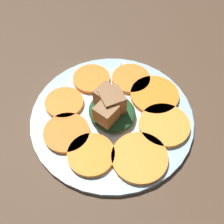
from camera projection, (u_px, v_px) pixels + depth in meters
The scene contains 12 objects.
table_slab at pixel (112, 121), 54.74cm from camera, with size 120.00×120.00×2.00cm, color #4C3828.
plate at pixel (112, 117), 53.51cm from camera, with size 30.77×30.77×1.05cm.
carrot_slice_0 at pixel (91, 79), 57.83cm from camera, with size 7.64×7.64×0.84cm, color orange.
carrot_slice_1 at pixel (64, 103), 54.21cm from camera, with size 7.46×7.46×0.84cm, color orange.
carrot_slice_2 at pixel (67, 133), 50.28cm from camera, with size 8.33×8.33×0.84cm, color orange.
carrot_slice_3 at pixel (91, 155), 47.75cm from camera, with size 8.18×8.18×0.84cm, color orange.
carrot_slice_4 at pixel (140, 157), 47.43cm from camera, with size 9.66×9.66×0.84cm, color orange.
carrot_slice_5 at pixel (164, 125), 51.24cm from camera, with size 9.36×9.36×0.84cm, color orange.
carrot_slice_6 at pixel (154, 95), 55.34cm from camera, with size 9.57×9.57×0.84cm, color orange.
carrot_slice_7 at pixel (131, 79), 57.85cm from camera, with size 7.91×7.91×0.84cm, color orange.
center_pile at pixel (111, 108), 51.00cm from camera, with size 9.33×8.47×6.12cm.
fork at pixel (147, 96), 55.46cm from camera, with size 19.92×5.82×0.40cm.
Camera 1 is at (-23.85, 18.76, 46.60)cm, focal length 45.00 mm.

